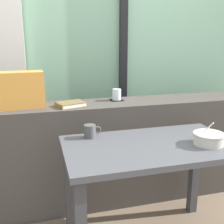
# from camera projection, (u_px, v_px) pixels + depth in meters

# --- Properties ---
(outdoor_backdrop) EXTENTS (4.80, 0.08, 2.80)m
(outdoor_backdrop) POSITION_uv_depth(u_px,v_px,m) (100.00, 31.00, 2.65)
(outdoor_backdrop) COLOR #84B293
(outdoor_backdrop) RESTS_ON ground
(window_divider_post) EXTENTS (0.07, 0.05, 2.60)m
(window_divider_post) POSITION_uv_depth(u_px,v_px,m) (123.00, 42.00, 2.67)
(window_divider_post) COLOR black
(window_divider_post) RESTS_ON ground
(dark_console_ledge) EXTENTS (2.80, 0.35, 0.85)m
(dark_console_ledge) POSITION_uv_depth(u_px,v_px,m) (118.00, 151.00, 2.31)
(dark_console_ledge) COLOR #423D38
(dark_console_ledge) RESTS_ON ground
(breakfast_table) EXTENTS (1.06, 0.60, 0.71)m
(breakfast_table) POSITION_uv_depth(u_px,v_px,m) (150.00, 163.00, 1.72)
(breakfast_table) COLOR #414145
(breakfast_table) RESTS_ON ground
(coaster_square) EXTENTS (0.10, 0.10, 0.00)m
(coaster_square) POSITION_uv_depth(u_px,v_px,m) (117.00, 100.00, 2.26)
(coaster_square) COLOR black
(coaster_square) RESTS_ON dark_console_ledge
(juice_glass) EXTENTS (0.07, 0.07, 0.09)m
(juice_glass) POSITION_uv_depth(u_px,v_px,m) (117.00, 95.00, 2.25)
(juice_glass) COLOR white
(juice_glass) RESTS_ON coaster_square
(closed_book) EXTENTS (0.23, 0.20, 0.03)m
(closed_book) POSITION_uv_depth(u_px,v_px,m) (70.00, 104.00, 2.05)
(closed_book) COLOR brown
(closed_book) RESTS_ON dark_console_ledge
(throw_pillow) EXTENTS (0.33, 0.16, 0.26)m
(throw_pillow) POSITION_uv_depth(u_px,v_px,m) (21.00, 90.00, 1.98)
(throw_pillow) COLOR #D18938
(throw_pillow) RESTS_ON dark_console_ledge
(soup_bowl) EXTENTS (0.19, 0.19, 0.15)m
(soup_bowl) POSITION_uv_depth(u_px,v_px,m) (209.00, 139.00, 1.68)
(soup_bowl) COLOR beige
(soup_bowl) RESTS_ON breakfast_table
(ceramic_mug) EXTENTS (0.11, 0.08, 0.08)m
(ceramic_mug) POSITION_uv_depth(u_px,v_px,m) (90.00, 131.00, 1.79)
(ceramic_mug) COLOR #4C4C4C
(ceramic_mug) RESTS_ON breakfast_table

